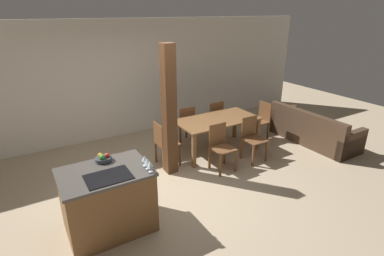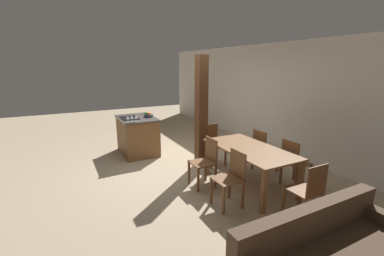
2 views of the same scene
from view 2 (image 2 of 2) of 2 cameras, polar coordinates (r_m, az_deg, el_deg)
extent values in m
plane|color=tan|center=(5.82, -4.52, -8.07)|extent=(16.00, 16.00, 0.00)
cube|color=silver|center=(7.02, 16.98, 6.58)|extent=(11.20, 0.08, 2.70)
cube|color=brown|center=(6.55, -11.99, -1.78)|extent=(1.13, 0.80, 0.87)
cube|color=#4C4742|center=(6.44, -12.19, 2.14)|extent=(1.17, 0.84, 0.04)
cube|color=black|center=(6.39, -13.75, 2.19)|extent=(0.56, 0.40, 0.01)
cylinder|color=#383D47|center=(6.44, -9.68, 2.75)|extent=(0.23, 0.23, 0.05)
sphere|color=red|center=(6.38, -9.67, 3.07)|extent=(0.07, 0.07, 0.07)
sphere|color=gold|center=(6.47, -9.43, 3.23)|extent=(0.07, 0.07, 0.07)
sphere|color=#3D8E38|center=(6.44, -10.14, 3.19)|extent=(0.08, 0.08, 0.08)
cylinder|color=silver|center=(5.87, -14.09, 1.23)|extent=(0.06, 0.06, 0.00)
cylinder|color=silver|center=(5.87, -14.11, 1.61)|extent=(0.01, 0.01, 0.07)
cone|color=silver|center=(5.85, -14.15, 2.32)|extent=(0.08, 0.08, 0.07)
cylinder|color=silver|center=(5.90, -13.21, 1.33)|extent=(0.06, 0.06, 0.00)
cylinder|color=silver|center=(5.89, -13.23, 1.70)|extent=(0.01, 0.01, 0.07)
cone|color=silver|center=(5.87, -13.27, 2.41)|extent=(0.08, 0.08, 0.07)
cylinder|color=silver|center=(5.92, -12.33, 1.42)|extent=(0.06, 0.06, 0.00)
cylinder|color=silver|center=(5.91, -12.35, 1.79)|extent=(0.01, 0.01, 0.07)
cone|color=silver|center=(5.89, -12.39, 2.50)|extent=(0.08, 0.08, 0.07)
cube|color=brown|center=(4.70, 12.78, -4.49)|extent=(1.74, 0.91, 0.03)
cube|color=brown|center=(5.22, 3.50, -6.54)|extent=(0.07, 0.07, 0.70)
cube|color=brown|center=(4.04, 15.64, -13.44)|extent=(0.07, 0.07, 0.70)
cube|color=brown|center=(5.64, 10.38, -5.17)|extent=(0.07, 0.07, 0.70)
cube|color=brown|center=(4.57, 23.01, -10.75)|extent=(0.07, 0.07, 0.70)
cube|color=brown|center=(4.68, 2.27, -7.71)|extent=(0.40, 0.40, 0.02)
cube|color=brown|center=(4.69, 4.32, -4.77)|extent=(0.38, 0.02, 0.43)
cube|color=brown|center=(4.83, -0.67, -9.92)|extent=(0.04, 0.04, 0.44)
cube|color=brown|center=(4.55, 1.38, -11.52)|extent=(0.04, 0.04, 0.44)
cube|color=brown|center=(4.99, 3.01, -9.15)|extent=(0.04, 0.04, 0.44)
cube|color=brown|center=(4.71, 5.22, -10.62)|extent=(0.04, 0.04, 0.44)
cube|color=brown|center=(4.07, 7.84, -11.27)|extent=(0.40, 0.40, 0.02)
cube|color=brown|center=(4.09, 10.14, -7.84)|extent=(0.38, 0.02, 0.43)
cube|color=brown|center=(4.22, 4.28, -13.72)|extent=(0.04, 0.04, 0.44)
cube|color=brown|center=(3.96, 7.07, -15.77)|extent=(0.04, 0.04, 0.44)
cube|color=brown|center=(4.39, 8.32, -12.64)|extent=(0.04, 0.04, 0.44)
cube|color=brown|center=(4.15, 11.25, -14.48)|extent=(0.04, 0.04, 0.44)
cube|color=brown|center=(5.54, 16.06, -4.77)|extent=(0.40, 0.40, 0.02)
cube|color=brown|center=(5.35, 14.73, -2.84)|extent=(0.38, 0.02, 0.43)
cube|color=brown|center=(5.62, 18.46, -7.17)|extent=(0.04, 0.04, 0.44)
cube|color=brown|center=(5.85, 15.99, -6.14)|extent=(0.04, 0.04, 0.44)
cube|color=brown|center=(5.38, 15.80, -7.91)|extent=(0.04, 0.04, 0.44)
cube|color=brown|center=(5.63, 13.34, -6.79)|extent=(0.04, 0.04, 0.44)
cube|color=brown|center=(5.04, 22.19, -7.16)|extent=(0.40, 0.40, 0.02)
cube|color=brown|center=(4.83, 20.95, -5.14)|extent=(0.38, 0.02, 0.43)
cube|color=brown|center=(5.15, 24.76, -9.71)|extent=(0.04, 0.04, 0.44)
cube|color=brown|center=(5.35, 21.77, -8.53)|extent=(0.04, 0.04, 0.44)
cube|color=brown|center=(4.89, 22.14, -10.70)|extent=(0.04, 0.04, 0.44)
cube|color=brown|center=(5.11, 19.12, -9.39)|extent=(0.04, 0.04, 0.44)
cube|color=brown|center=(5.68, 5.03, -3.82)|extent=(0.40, 0.40, 0.02)
cube|color=brown|center=(5.77, 4.07, -1.20)|extent=(0.02, 0.38, 0.43)
cube|color=brown|center=(5.52, 4.40, -6.85)|extent=(0.04, 0.04, 0.44)
cube|color=brown|center=(5.71, 7.45, -6.23)|extent=(0.04, 0.04, 0.44)
cube|color=brown|center=(5.81, 2.56, -5.76)|extent=(0.04, 0.04, 0.44)
cube|color=brown|center=(5.98, 5.52, -5.22)|extent=(0.04, 0.04, 0.44)
cube|color=brown|center=(4.05, 23.51, -12.54)|extent=(0.40, 0.40, 0.02)
cube|color=brown|center=(3.85, 26.03, -10.50)|extent=(0.02, 0.38, 0.43)
cube|color=brown|center=(4.37, 22.90, -13.82)|extent=(0.04, 0.04, 0.44)
cube|color=brown|center=(4.13, 19.62, -15.22)|extent=(0.04, 0.04, 0.44)
cube|color=brown|center=(4.19, 26.72, -15.51)|extent=(0.04, 0.04, 0.44)
cube|color=brown|center=(3.93, 23.52, -17.14)|extent=(0.04, 0.04, 0.44)
cube|color=#473323|center=(3.06, 24.81, -18.28)|extent=(0.16, 1.99, 0.34)
cube|color=#4C2D19|center=(5.42, 2.07, 3.41)|extent=(0.21, 0.21, 2.37)
camera|label=1|loc=(7.16, -44.54, 15.69)|focal=28.00mm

